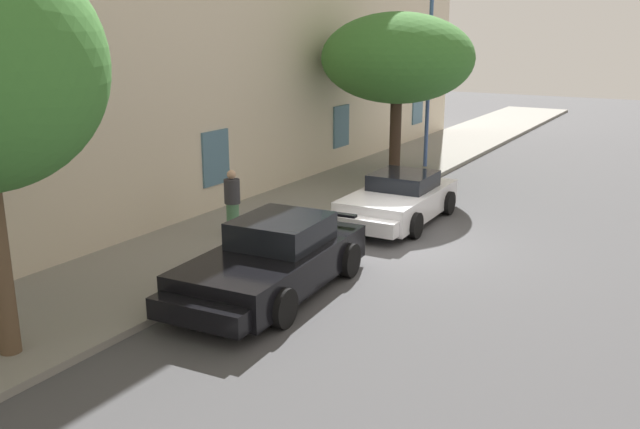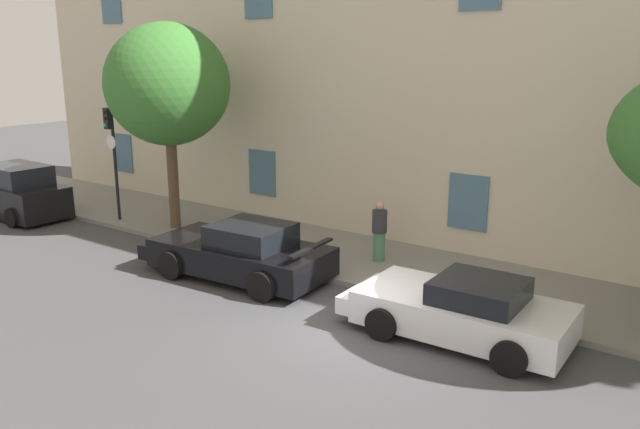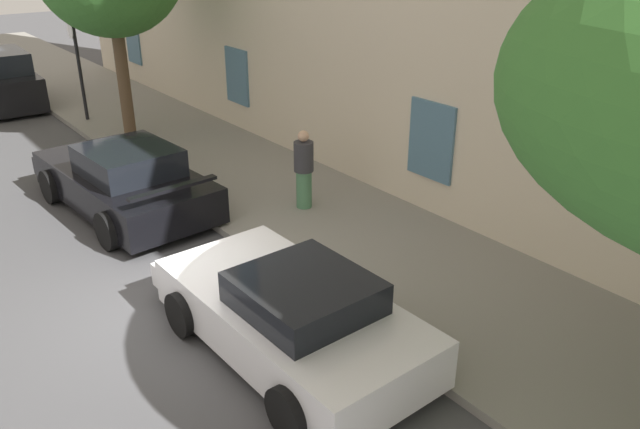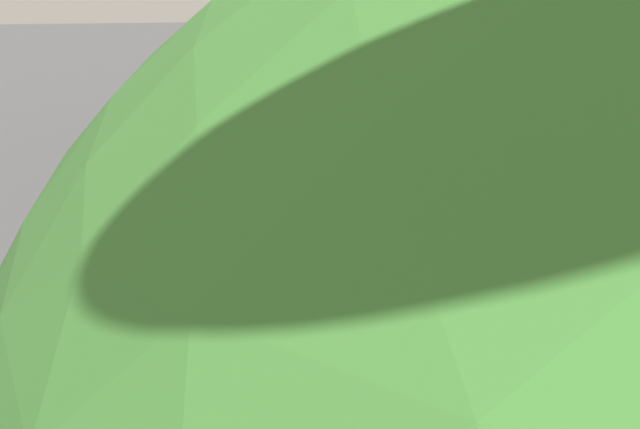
# 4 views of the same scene
# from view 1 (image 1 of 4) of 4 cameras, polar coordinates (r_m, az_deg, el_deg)

# --- Properties ---
(ground_plane) EXTENTS (80.00, 80.00, 0.00)m
(ground_plane) POSITION_cam_1_polar(r_m,az_deg,el_deg) (16.46, 6.73, -2.54)
(ground_plane) COLOR #444447
(sidewalk) EXTENTS (60.00, 3.69, 0.14)m
(sidewalk) POSITION_cam_1_polar(r_m,az_deg,el_deg) (18.18, -4.10, -0.50)
(sidewalk) COLOR gray
(sidewalk) RESTS_ON ground
(sportscar_red_lead) EXTENTS (5.05, 2.48, 1.43)m
(sportscar_red_lead) POSITION_cam_1_polar(r_m,az_deg,el_deg) (13.26, -4.27, -4.07)
(sportscar_red_lead) COLOR black
(sportscar_red_lead) RESTS_ON ground
(sportscar_yellow_flank) EXTENTS (4.52, 2.24, 1.27)m
(sportscar_yellow_flank) POSITION_cam_1_polar(r_m,az_deg,el_deg) (18.23, 6.44, 1.11)
(sportscar_yellow_flank) COLOR white
(sportscar_yellow_flank) RESTS_ON ground
(tree_midblock) EXTENTS (4.97, 4.97, 5.42)m
(tree_midblock) POSITION_cam_1_polar(r_m,az_deg,el_deg) (22.67, 6.54, 12.91)
(tree_midblock) COLOR #38281E
(tree_midblock) RESTS_ON sidewalk
(street_lamp) EXTENTS (0.44, 1.42, 6.46)m
(street_lamp) POSITION_cam_1_polar(r_m,az_deg,el_deg) (24.65, 10.12, 13.97)
(street_lamp) COLOR #3F5999
(street_lamp) RESTS_ON sidewalk
(pedestrian_admiring) EXTENTS (0.47, 0.47, 1.60)m
(pedestrian_admiring) POSITION_cam_1_polar(r_m,az_deg,el_deg) (16.68, -7.38, 1.06)
(pedestrian_admiring) COLOR #4C7F59
(pedestrian_admiring) RESTS_ON sidewalk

